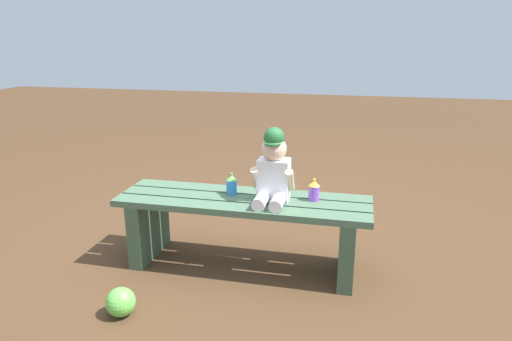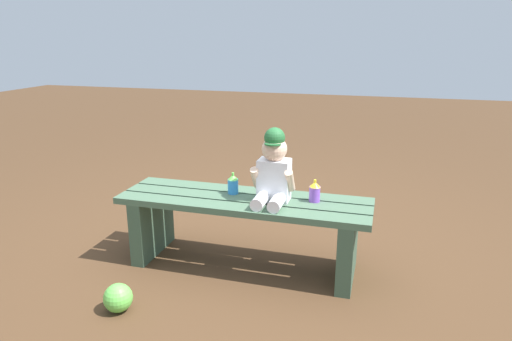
# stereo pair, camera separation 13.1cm
# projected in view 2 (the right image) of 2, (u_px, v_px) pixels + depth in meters

# --- Properties ---
(ground_plane) EXTENTS (16.00, 16.00, 0.00)m
(ground_plane) POSITION_uv_depth(u_px,v_px,m) (244.00, 264.00, 2.67)
(ground_plane) COLOR #4C331E
(park_bench) EXTENTS (1.41, 0.40, 0.41)m
(park_bench) POSITION_uv_depth(u_px,v_px,m) (244.00, 220.00, 2.59)
(park_bench) COLOR #47664C
(park_bench) RESTS_ON ground_plane
(child_figure) EXTENTS (0.23, 0.27, 0.40)m
(child_figure) POSITION_uv_depth(u_px,v_px,m) (273.00, 170.00, 2.45)
(child_figure) COLOR white
(child_figure) RESTS_ON park_bench
(sippy_cup_left) EXTENTS (0.06, 0.06, 0.12)m
(sippy_cup_left) POSITION_uv_depth(u_px,v_px,m) (233.00, 184.00, 2.60)
(sippy_cup_left) COLOR #338CE5
(sippy_cup_left) RESTS_ON park_bench
(sippy_cup_right) EXTENTS (0.06, 0.06, 0.12)m
(sippy_cup_right) POSITION_uv_depth(u_px,v_px,m) (315.00, 191.00, 2.48)
(sippy_cup_right) COLOR #8C4CCC
(sippy_cup_right) RESTS_ON park_bench
(toy_ball) EXTENTS (0.14, 0.14, 0.14)m
(toy_ball) POSITION_uv_depth(u_px,v_px,m) (118.00, 298.00, 2.20)
(toy_ball) COLOR #66CC4C
(toy_ball) RESTS_ON ground_plane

